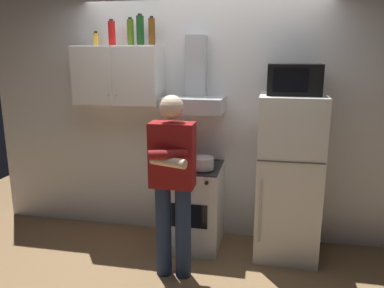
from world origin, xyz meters
The scene contains 14 objects.
ground_plane centered at (0.00, 0.00, 0.00)m, with size 7.00×7.00×0.00m, color olive.
back_wall_tiled centered at (0.00, 0.60, 1.35)m, with size 4.80×0.10×2.70m, color white.
upper_cabinet centered at (-0.85, 0.37, 1.75)m, with size 0.90×0.37×0.60m.
stove_oven centered at (-0.05, 0.25, 0.43)m, with size 0.60×0.62×0.87m.
range_hood centered at (-0.05, 0.38, 1.60)m, with size 0.60×0.44×0.75m.
refrigerator centered at (0.90, 0.25, 0.80)m, with size 0.60×0.62×1.60m.
microwave centered at (0.90, 0.27, 1.74)m, with size 0.48×0.37×0.28m.
person_standing centered at (-0.10, -0.36, 0.90)m, with size 0.38×0.33×1.64m.
cooking_pot centered at (0.08, 0.13, 0.93)m, with size 0.32×0.22×0.12m.
bottle_soda_red centered at (-0.89, 0.36, 2.17)m, with size 0.07×0.07×0.25m.
bottle_wine_green centered at (-0.61, 0.39, 2.20)m, with size 0.08×0.08×0.30m.
bottle_spice_jar centered at (-1.10, 0.42, 2.12)m, with size 0.06×0.06×0.14m.
bottle_olive_oil centered at (-0.71, 0.39, 2.18)m, with size 0.07×0.07×0.27m.
bottle_beer_brown centered at (-0.49, 0.40, 2.18)m, with size 0.07×0.07×0.28m.
Camera 1 is at (0.69, -3.39, 1.97)m, focal length 35.80 mm.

